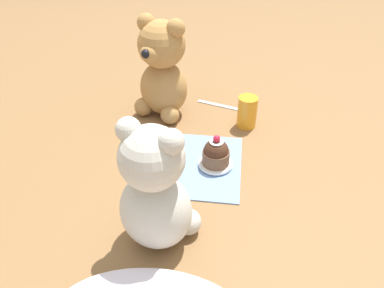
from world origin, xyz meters
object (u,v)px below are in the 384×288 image
Objects in this scene: saucer_plate at (216,163)px; teaspoon at (218,105)px; juice_glass at (247,112)px; cupcake_near_cream_bear at (166,171)px; teddy_bear_cream at (156,191)px; teddy_bear_tan at (162,70)px; cupcake_near_tan_bear at (216,153)px.

saucer_plate reaches higher than teaspoon.
saucer_plate is 0.93× the size of juice_glass.
teaspoon is (-0.08, -0.33, -0.03)m from cupcake_near_cream_bear.
saucer_plate is 0.64× the size of teaspoon.
teddy_bear_cream reaches higher than teaspoon.
teddy_bear_tan reaches higher than cupcake_near_tan_bear.
cupcake_near_cream_bear reaches higher than saucer_plate.
teddy_bear_cream is 0.94× the size of teddy_bear_tan.
teaspoon is at bearing -49.72° from juice_glass.
cupcake_near_cream_bear is at bearing 92.70° from teaspoon.
teddy_bear_tan is 0.24m from juice_glass.
teddy_bear_tan is 0.28m from saucer_plate.
cupcake_near_tan_bear is 0.27m from teaspoon.
cupcake_near_tan_bear is (-0.00, 0.00, 0.03)m from saucer_plate.
cupcake_near_cream_bear is (0.01, -0.14, -0.08)m from teddy_bear_cream.
saucer_plate is at bearing -31.78° from teddy_bear_tan.
teddy_bear_cream is 0.24m from cupcake_near_tan_bear.
saucer_plate is 0.26m from teaspoon.
saucer_plate is 1.06× the size of cupcake_near_tan_bear.
teddy_bear_cream is 2.04× the size of teaspoon.
cupcake_near_tan_bear is at bearing 180.00° from saucer_plate.
teddy_bear_cream is 0.41m from juice_glass.
cupcake_near_cream_bear is at bearing -56.57° from teddy_bear_tan.
teaspoon is (-0.14, -0.06, -0.12)m from teddy_bear_tan.
teddy_bear_cream is 3.37× the size of cupcake_near_tan_bear.
cupcake_near_tan_bear reaches higher than juice_glass.
cupcake_near_tan_bear is at bearing 109.71° from teaspoon.
saucer_plate is at bearing 69.77° from juice_glass.
juice_glass is at bearing -93.16° from teddy_bear_cream.
cupcake_near_cream_bear is 0.12m from saucer_plate.
juice_glass is 0.68× the size of teaspoon.
teaspoon is (-0.07, -0.47, -0.11)m from teddy_bear_cream.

